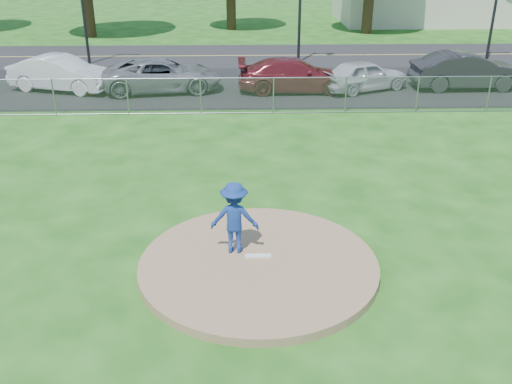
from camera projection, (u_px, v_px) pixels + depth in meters
ground at (250, 129)px, 22.01m from camera, size 120.00×120.00×0.00m
pitchers_mound at (258, 265)px, 12.89m from camera, size 5.40×5.40×0.20m
pitching_rubber at (258, 256)px, 13.02m from camera, size 0.60×0.15×0.04m
chain_link_fence at (249, 96)px, 23.51m from camera, size 40.00×0.06×1.50m
parking_lot at (248, 86)px, 27.90m from camera, size 50.00×8.00×0.01m
street at (246, 55)px, 34.71m from camera, size 60.00×7.00×0.01m
traffic_signal_left at (86, 2)px, 31.26m from camera, size 1.28×0.20×5.60m
traffic_signal_right at (500, 1)px, 31.84m from camera, size 1.28×0.20×5.60m
pitcher at (234, 218)px, 12.93m from camera, size 1.15×0.71×1.71m
traffic_cone at (91, 88)px, 26.45m from camera, size 0.31×0.31×0.61m
parked_car_white at (61, 73)px, 26.87m from camera, size 5.20×3.07×1.62m
parked_car_gray at (162, 75)px, 26.77m from camera, size 5.76×3.24×1.52m
parked_car_darkred at (294, 75)px, 26.76m from camera, size 5.29×2.21×1.53m
parked_car_pearl at (364, 75)px, 26.91m from camera, size 4.58×3.33×1.45m
parked_car_charcoal at (467, 71)px, 27.18m from camera, size 5.26×1.94×1.72m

